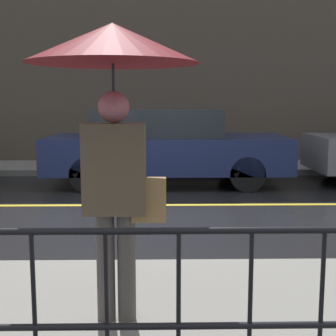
% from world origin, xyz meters
% --- Properties ---
extents(ground_plane, '(80.00, 80.00, 0.00)m').
position_xyz_m(ground_plane, '(0.00, 0.00, 0.00)').
color(ground_plane, black).
extents(sidewalk_near, '(28.00, 2.44, 0.14)m').
position_xyz_m(sidewalk_near, '(0.00, -4.26, 0.07)').
color(sidewalk_near, gray).
rests_on(sidewalk_near, ground_plane).
extents(sidewalk_far, '(28.00, 1.81, 0.14)m').
position_xyz_m(sidewalk_far, '(0.00, 3.95, 0.07)').
color(sidewalk_far, gray).
rests_on(sidewalk_far, ground_plane).
extents(lane_marking, '(25.20, 0.12, 0.01)m').
position_xyz_m(lane_marking, '(0.00, 0.00, 0.00)').
color(lane_marking, gold).
rests_on(lane_marking, ground_plane).
extents(building_storefront, '(28.00, 0.30, 6.85)m').
position_xyz_m(building_storefront, '(0.00, 5.00, 3.43)').
color(building_storefront, '#4C4238').
rests_on(building_storefront, ground_plane).
extents(railing_foreground, '(12.00, 0.04, 0.93)m').
position_xyz_m(railing_foreground, '(0.00, -5.23, 0.72)').
color(railing_foreground, black).
rests_on(railing_foreground, sidewalk_near).
extents(pedestrian, '(1.16, 1.16, 2.05)m').
position_xyz_m(pedestrian, '(-0.03, -4.30, 1.83)').
color(pedestrian, '#4C4742').
rests_on(pedestrian, sidewalk_near).
extents(car_navy, '(4.80, 1.94, 1.53)m').
position_xyz_m(car_navy, '(0.37, 1.99, 0.78)').
color(car_navy, '#19234C').
rests_on(car_navy, ground_plane).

